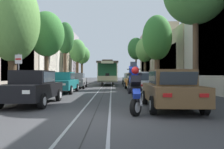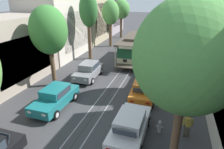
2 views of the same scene
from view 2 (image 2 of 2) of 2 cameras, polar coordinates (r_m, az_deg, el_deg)
ground_plane at (r=22.25m, az=4.32°, el=1.59°), size 160.00×160.00×0.00m
trolley_track_rails at (r=24.85m, az=5.89°, el=3.80°), size 1.14×56.29×0.01m
building_facade_left at (r=28.83m, az=-13.69°, el=15.08°), size 5.85×47.99×10.50m
parked_car_teal_second_left at (r=15.15m, az=-16.33°, el=-6.45°), size 2.00×4.36×1.58m
parked_car_grey_mid_left at (r=19.73m, az=-6.88°, el=1.20°), size 2.11×4.41×1.58m
parked_car_white_second_right at (r=11.74m, az=5.33°, el=-14.77°), size 2.06×4.39×1.58m
parked_car_orange_mid_right at (r=15.97m, az=9.25°, el=-4.22°), size 2.10×4.41×1.58m
parked_car_beige_fourth_right at (r=21.57m, az=12.08°, el=2.72°), size 2.09×4.40×1.58m
parked_car_green_fifth_right at (r=26.52m, az=13.79°, el=6.26°), size 2.01×4.36×1.58m
street_tree_kerb_left_second at (r=17.56m, az=-18.17°, el=12.11°), size 3.24×3.07×7.17m
street_tree_kerb_left_mid at (r=24.95m, az=-6.97°, el=17.97°), size 2.32×1.86×8.30m
street_tree_kerb_left_fourth at (r=31.60m, az=-0.46°, el=17.60°), size 2.72×2.57×7.23m
street_tree_kerb_left_far at (r=38.87m, az=2.79°, el=18.54°), size 3.18×3.06×7.15m
street_tree_kerb_right_near at (r=6.60m, az=21.45°, el=4.80°), size 3.54×3.71×7.97m
street_tree_kerb_right_second at (r=16.41m, az=19.38°, el=11.30°), size 2.97×3.03×7.42m
street_tree_kerb_right_mid at (r=26.81m, az=20.18°, el=15.01°), size 2.83×2.75×6.94m
street_tree_kerb_right_fourth at (r=35.15m, az=19.55°, el=18.58°), size 3.17×2.82×8.40m
cable_car_trolley at (r=25.12m, az=6.43°, el=7.93°), size 2.70×9.16×3.28m
pedestrian_on_left_pavement at (r=12.46m, az=21.36°, el=-13.41°), size 0.55×0.39×1.60m
fire_hydrant at (r=12.60m, az=13.83°, el=-14.61°), size 0.40×0.22×0.84m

